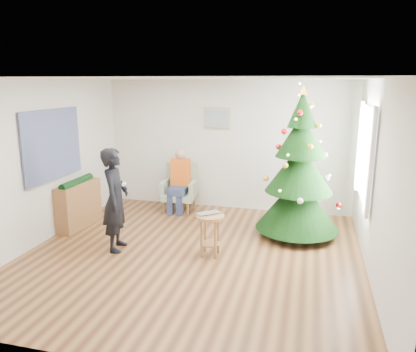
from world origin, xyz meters
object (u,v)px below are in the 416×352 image
(stool, at_px, (210,235))
(console, at_px, (78,205))
(christmas_tree, at_px, (299,171))
(armchair, at_px, (180,194))
(standing_man, at_px, (115,200))

(stool, distance_m, console, 2.68)
(christmas_tree, bearing_deg, armchair, 160.61)
(stool, height_order, standing_man, standing_man)
(stool, relative_size, armchair, 0.67)
(armchair, bearing_deg, stool, -65.62)
(christmas_tree, distance_m, armchair, 2.62)
(stool, bearing_deg, armchair, 119.80)
(christmas_tree, xyz_separation_m, armchair, (-2.36, 0.83, -0.79))
(stool, height_order, armchair, armchair)
(armchair, bearing_deg, standing_man, -104.12)
(armchair, height_order, standing_man, standing_man)
(standing_man, bearing_deg, christmas_tree, -77.05)
(christmas_tree, height_order, armchair, christmas_tree)
(christmas_tree, xyz_separation_m, console, (-3.82, -0.53, -0.73))
(christmas_tree, distance_m, console, 3.93)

